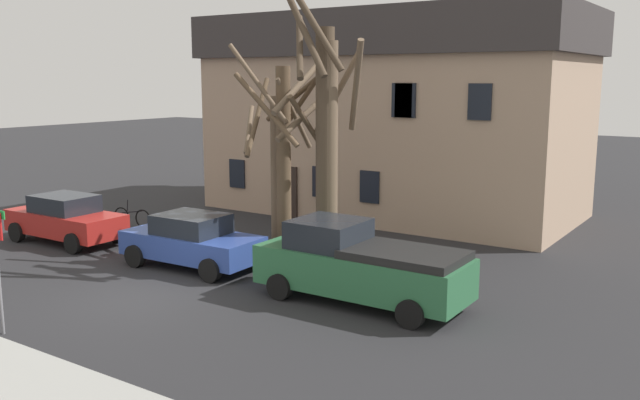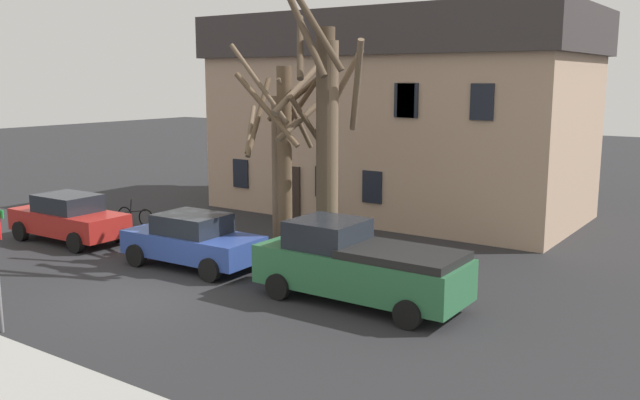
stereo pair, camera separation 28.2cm
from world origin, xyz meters
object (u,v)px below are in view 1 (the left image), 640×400
(tree_bare_far, at_px, (323,138))
(tree_bare_end, at_px, (328,147))
(tree_bare_near, at_px, (276,165))
(building_main, at_px, (393,114))
(tree_bare_mid, at_px, (283,154))
(car_red_sedan, at_px, (65,219))
(car_blue_sedan, at_px, (192,241))
(pickup_truck_green, at_px, (360,265))
(bicycle_leaning, at_px, (132,217))

(tree_bare_far, xyz_separation_m, tree_bare_end, (0.04, 0.21, -0.27))
(tree_bare_near, bearing_deg, building_main, 92.07)
(tree_bare_mid, bearing_deg, car_red_sedan, -162.46)
(tree_bare_end, distance_m, car_blue_sedan, 4.91)
(building_main, xyz_separation_m, tree_bare_far, (2.47, -8.98, -0.25))
(tree_bare_far, distance_m, pickup_truck_green, 4.37)
(tree_bare_mid, relative_size, pickup_truck_green, 1.09)
(building_main, height_order, tree_bare_end, building_main)
(car_red_sedan, height_order, pickup_truck_green, pickup_truck_green)
(tree_bare_near, xyz_separation_m, tree_bare_end, (2.21, -0.36, 0.74))
(bicycle_leaning, bearing_deg, tree_bare_mid, -4.33)
(tree_bare_far, distance_m, tree_bare_end, 0.34)
(tree_bare_near, xyz_separation_m, pickup_truck_green, (4.68, -2.68, -1.89))
(tree_bare_end, xyz_separation_m, bicycle_leaning, (-9.22, 0.51, -3.24))
(tree_bare_far, bearing_deg, tree_bare_mid, 174.80)
(car_blue_sedan, bearing_deg, bicycle_leaning, 154.38)
(building_main, distance_m, tree_bare_end, 9.14)
(tree_bare_mid, relative_size, tree_bare_end, 0.89)
(tree_bare_near, height_order, pickup_truck_green, tree_bare_near)
(tree_bare_mid, height_order, car_blue_sedan, tree_bare_mid)
(tree_bare_mid, relative_size, car_red_sedan, 1.33)
(tree_bare_near, height_order, car_blue_sedan, tree_bare_near)
(bicycle_leaning, bearing_deg, car_blue_sedan, -25.62)
(tree_bare_far, height_order, pickup_truck_green, tree_bare_far)
(tree_bare_near, distance_m, pickup_truck_green, 5.71)
(tree_bare_mid, bearing_deg, tree_bare_end, 2.45)
(car_blue_sedan, relative_size, bicycle_leaning, 2.50)
(building_main, relative_size, pickup_truck_green, 2.81)
(tree_bare_mid, xyz_separation_m, car_red_sedan, (-7.56, -2.39, -2.48))
(pickup_truck_green, bearing_deg, car_red_sedan, -179.33)
(bicycle_leaning, bearing_deg, building_main, 50.92)
(tree_bare_far, bearing_deg, pickup_truck_green, -40.13)
(tree_bare_near, bearing_deg, car_red_sedan, -157.87)
(tree_bare_mid, distance_m, bicycle_leaning, 8.22)
(tree_bare_far, height_order, bicycle_leaning, tree_bare_far)
(car_blue_sedan, height_order, pickup_truck_green, pickup_truck_green)
(pickup_truck_green, bearing_deg, building_main, 114.17)
(car_blue_sedan, xyz_separation_m, bicycle_leaning, (-5.92, 2.84, -0.44))
(tree_bare_mid, height_order, tree_bare_end, tree_bare_end)
(tree_bare_end, height_order, car_red_sedan, tree_bare_end)
(building_main, bearing_deg, tree_bare_end, -74.03)
(tree_bare_far, bearing_deg, tree_bare_end, 79.88)
(tree_bare_mid, distance_m, tree_bare_end, 1.60)
(car_red_sedan, distance_m, bicycle_leaning, 3.00)
(bicycle_leaning, bearing_deg, tree_bare_near, -1.24)
(car_red_sedan, height_order, bicycle_leaning, car_red_sedan)
(tree_bare_end, height_order, pickup_truck_green, tree_bare_end)
(tree_bare_end, relative_size, car_blue_sedan, 1.53)
(building_main, distance_m, bicycle_leaning, 11.29)
(building_main, height_order, bicycle_leaning, building_main)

